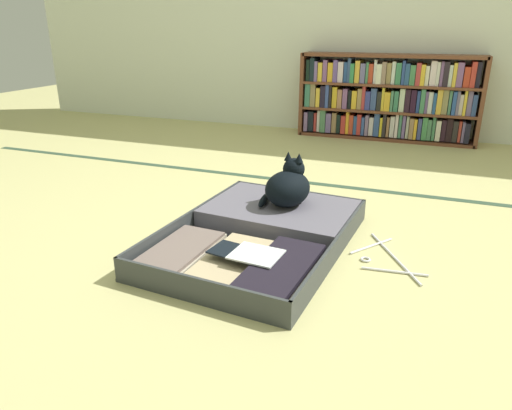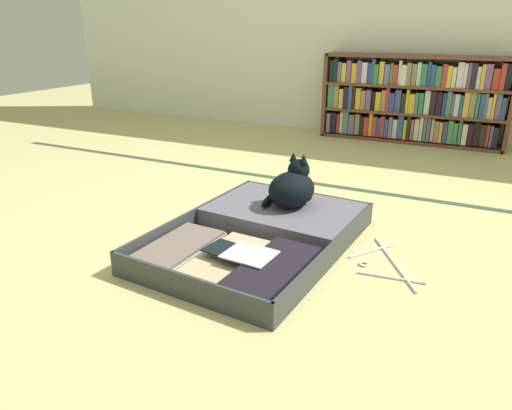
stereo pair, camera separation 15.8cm
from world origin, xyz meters
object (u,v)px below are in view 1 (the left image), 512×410
clothes_hanger (385,258)px  open_suitcase (266,231)px  bookshelf (387,98)px  black_cat (289,187)px

clothes_hanger → open_suitcase: bearing=-179.4°
bookshelf → black_cat: bookshelf is taller
bookshelf → open_suitcase: size_ratio=1.37×
open_suitcase → clothes_hanger: size_ratio=2.64×
open_suitcase → black_cat: (0.04, 0.20, 0.14)m
bookshelf → black_cat: bearing=-96.1°
clothes_hanger → black_cat: bearing=157.0°
open_suitcase → clothes_hanger: open_suitcase is taller
bookshelf → clothes_hanger: size_ratio=3.61×
bookshelf → open_suitcase: (-0.25, -2.18, -0.28)m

